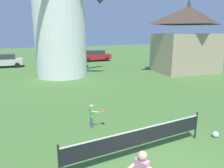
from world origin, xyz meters
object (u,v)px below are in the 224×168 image
at_px(parked_car_silver, 5,61).
at_px(parked_car_red, 96,56).
at_px(chapel, 186,41).
at_px(parked_car_cream, 56,58).
at_px(tennis_net, 139,137).
at_px(player_far, 92,115).
at_px(stray_ball, 216,134).

relative_size(parked_car_silver, parked_car_red, 0.92).
distance_m(parked_car_red, chapel, 13.63).
distance_m(parked_car_cream, parked_car_red, 5.78).
xyz_separation_m(parked_car_cream, chapel, (10.91, -12.45, 2.47)).
height_order(tennis_net, chapel, chapel).
bearing_deg(parked_car_red, player_far, -112.88).
xyz_separation_m(tennis_net, player_far, (-0.58, 2.76, -0.08)).
xyz_separation_m(stray_ball, parked_car_red, (4.69, 23.81, 0.69)).
bearing_deg(stray_ball, player_far, 142.82).
height_order(tennis_net, player_far, tennis_net).
bearing_deg(parked_car_cream, stray_ball, -87.38).
height_order(parked_car_red, chapel, chapel).
distance_m(player_far, parked_car_red, 22.50).
distance_m(tennis_net, stray_ball, 3.53).
bearing_deg(player_far, parked_car_red, 67.12).
distance_m(parked_car_silver, chapel, 20.99).
xyz_separation_m(player_far, parked_car_cream, (2.97, 20.80, 0.20)).
xyz_separation_m(tennis_net, parked_car_cream, (2.38, 23.56, 0.12)).
bearing_deg(parked_car_silver, stray_ball, -72.71).
bearing_deg(chapel, parked_car_red, 112.52).
bearing_deg(parked_car_silver, parked_car_cream, 4.89).
bearing_deg(player_far, stray_ball, -37.18).
bearing_deg(parked_car_silver, player_far, -81.00).
height_order(parked_car_silver, chapel, chapel).
bearing_deg(tennis_net, parked_car_red, 70.84).
xyz_separation_m(tennis_net, chapel, (13.30, 11.11, 2.59)).
bearing_deg(tennis_net, parked_car_silver, 99.36).
bearing_deg(player_far, parked_car_cream, 81.88).
bearing_deg(parked_car_silver, parked_car_red, 2.18).
bearing_deg(player_far, chapel, 31.03).
xyz_separation_m(stray_ball, parked_car_cream, (-1.09, 23.88, 0.69)).
relative_size(parked_car_silver, parked_car_cream, 0.89).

